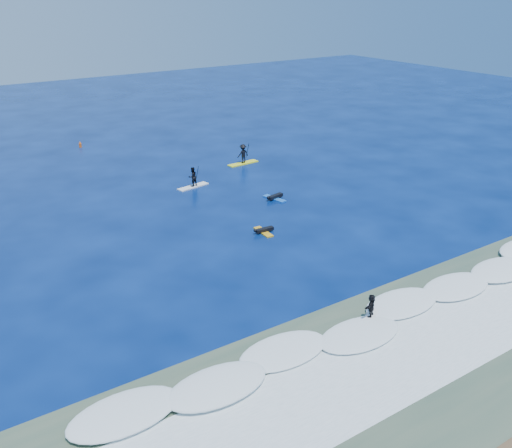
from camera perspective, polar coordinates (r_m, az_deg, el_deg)
ground at (r=38.28m, az=2.66°, el=-2.35°), size 160.00×160.00×0.00m
shallow_water at (r=29.78m, az=19.22°, el=-11.81°), size 90.00×13.00×0.01m
breaking_wave at (r=31.82m, az=13.54°, el=-8.69°), size 40.00×6.00×0.30m
whitewater at (r=30.25m, az=17.72°, el=-11.01°), size 34.00×5.00×0.02m
sup_paddler_center at (r=49.63m, az=-6.35°, el=4.53°), size 3.03×1.25×2.07m
sup_paddler_right at (r=55.92m, az=-1.31°, el=6.91°), size 3.29×1.04×2.27m
prone_paddler_near at (r=40.43m, az=0.76°, el=-0.68°), size 1.58×2.01×0.41m
prone_paddler_far at (r=46.76m, az=1.86°, el=2.69°), size 1.72×2.23×0.45m
wave_surfer at (r=30.61m, az=11.43°, el=-8.14°), size 1.89×1.31×1.35m
marker_buoy at (r=64.67m, az=-17.17°, el=7.58°), size 0.29×0.29×0.69m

